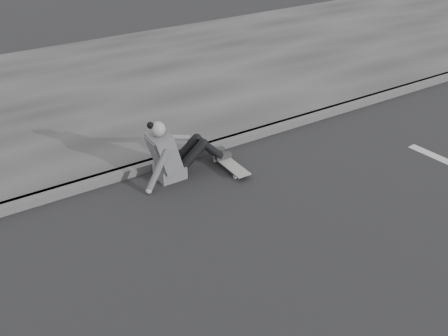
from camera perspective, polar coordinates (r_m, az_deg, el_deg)
name	(u,v)px	position (r m, az deg, el deg)	size (l,w,h in m)	color
ground	(337,241)	(5.82, 12.80, -8.19)	(80.00, 80.00, 0.00)	black
curb	(217,145)	(7.47, -0.78, 2.63)	(24.00, 0.16, 0.12)	#444444
sidewalk	(135,83)	(9.94, -10.08, 9.59)	(24.00, 6.00, 0.12)	#333333
skateboard	(229,164)	(6.95, 0.62, 0.43)	(0.20, 0.78, 0.09)	gray
seated_woman	(173,153)	(6.68, -5.82, 1.76)	(1.38, 0.46, 0.88)	#4D4D4F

